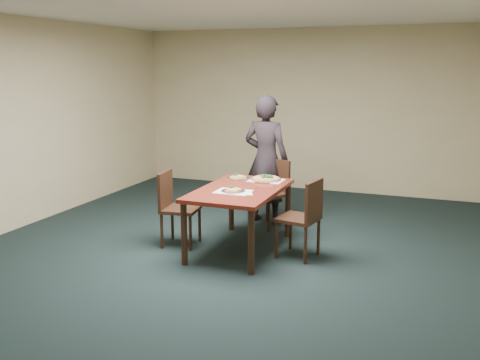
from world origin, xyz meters
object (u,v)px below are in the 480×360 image
(slice_plate_far, at_px, (238,177))
(dining_table, at_px, (240,196))
(chair_left, at_px, (174,204))
(diner, at_px, (266,160))
(slice_plate_near, at_px, (233,190))
(chair_far, at_px, (272,189))
(chair_right, at_px, (304,214))
(pizza_pan, at_px, (266,179))

(slice_plate_far, bearing_deg, dining_table, -66.41)
(chair_left, distance_m, slice_plate_far, 0.90)
(dining_table, distance_m, slice_plate_far, 0.59)
(diner, bearing_deg, dining_table, 100.80)
(slice_plate_near, distance_m, slice_plate_far, 0.75)
(chair_left, relative_size, slice_plate_far, 3.25)
(chair_far, height_order, chair_right, same)
(chair_far, xyz_separation_m, chair_left, (-0.86, -1.20, 0.00))
(chair_left, height_order, chair_right, same)
(chair_far, distance_m, pizza_pan, 0.63)
(chair_right, distance_m, slice_plate_near, 0.85)
(chair_right, distance_m, diner, 1.56)
(chair_right, bearing_deg, slice_plate_near, -66.24)
(chair_right, height_order, diner, diner)
(chair_far, xyz_separation_m, diner, (-0.14, 0.15, 0.37))
(slice_plate_near, bearing_deg, pizza_pan, 77.34)
(dining_table, relative_size, diner, 0.85)
(slice_plate_far, bearing_deg, chair_left, -132.33)
(diner, bearing_deg, pizza_pan, 115.01)
(chair_right, height_order, slice_plate_near, chair_right)
(slice_plate_near, bearing_deg, chair_right, 13.19)
(chair_far, xyz_separation_m, slice_plate_far, (-0.28, -0.56, 0.25))
(slice_plate_near, xyz_separation_m, slice_plate_far, (-0.22, 0.71, -0.00))
(diner, height_order, slice_plate_far, diner)
(diner, bearing_deg, chair_far, 139.74)
(dining_table, height_order, chair_far, chair_far)
(chair_right, xyz_separation_m, slice_plate_near, (-0.79, -0.19, 0.25))
(chair_left, bearing_deg, pizza_pan, -64.09)
(pizza_pan, height_order, slice_plate_far, pizza_pan)
(chair_far, bearing_deg, chair_left, -101.31)
(pizza_pan, bearing_deg, slice_plate_near, -102.66)
(diner, bearing_deg, chair_left, 68.50)
(chair_left, distance_m, slice_plate_near, 0.84)
(dining_table, relative_size, chair_far, 1.65)
(chair_far, xyz_separation_m, pizza_pan, (0.10, -0.56, 0.26))
(chair_right, xyz_separation_m, pizza_pan, (-0.63, 0.53, 0.26))
(chair_right, relative_size, pizza_pan, 2.43)
(slice_plate_near, bearing_deg, diner, 93.05)
(chair_far, height_order, slice_plate_near, chair_far)
(chair_left, bearing_deg, dining_table, -90.15)
(chair_far, relative_size, slice_plate_far, 3.25)
(dining_table, distance_m, slice_plate_near, 0.21)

